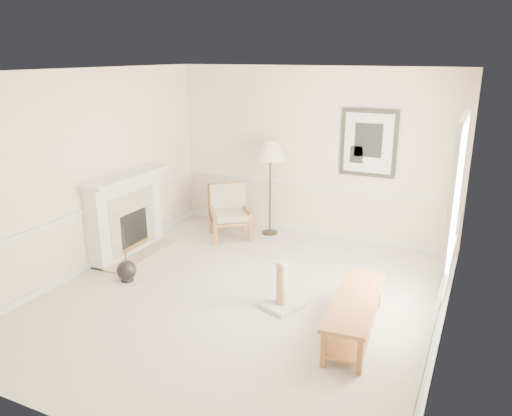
% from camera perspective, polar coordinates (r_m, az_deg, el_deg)
% --- Properties ---
extents(ground, '(5.50, 5.50, 0.00)m').
position_cam_1_polar(ground, '(6.72, -1.69, -10.14)').
color(ground, silver).
rests_on(ground, ground).
extents(room, '(5.04, 5.54, 2.92)m').
position_cam_1_polar(room, '(6.10, -0.35, 5.66)').
color(room, beige).
rests_on(room, ground).
extents(fireplace, '(0.64, 1.64, 1.31)m').
position_cam_1_polar(fireplace, '(8.16, -14.62, -0.78)').
color(fireplace, white).
rests_on(fireplace, ground).
extents(floor_vase, '(0.28, 0.28, 0.82)m').
position_cam_1_polar(floor_vase, '(7.33, -14.57, -6.97)').
color(floor_vase, black).
rests_on(floor_vase, ground).
extents(armchair, '(0.98, 0.99, 0.91)m').
position_cam_1_polar(armchair, '(8.71, -3.08, -0.12)').
color(armchair, olive).
rests_on(armchair, ground).
extents(floor_lamp, '(0.58, 0.58, 1.68)m').
position_cam_1_polar(floor_lamp, '(8.56, 1.66, 6.35)').
color(floor_lamp, black).
rests_on(floor_lamp, ground).
extents(bench, '(0.62, 1.64, 0.46)m').
position_cam_1_polar(bench, '(5.88, 11.20, -11.37)').
color(bench, olive).
rests_on(bench, ground).
extents(scratching_post, '(0.58, 0.58, 0.63)m').
position_cam_1_polar(scratching_post, '(6.39, 2.96, -9.69)').
color(scratching_post, beige).
rests_on(scratching_post, ground).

